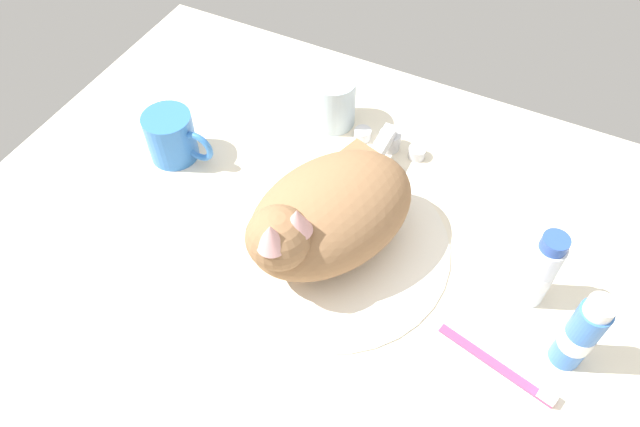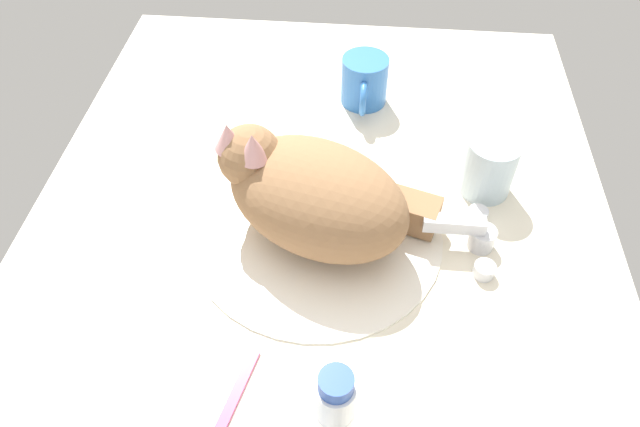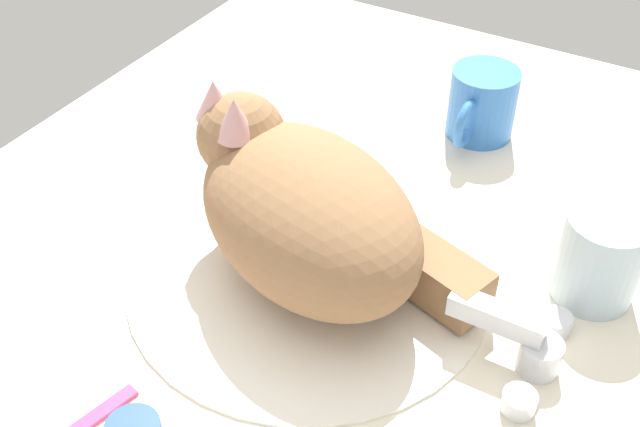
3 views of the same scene
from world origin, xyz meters
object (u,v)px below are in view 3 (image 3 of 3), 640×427
Objects in this scene: coffee_mug at (481,104)px; rinse_cup at (600,257)px; faucet at (525,344)px; cat at (306,208)px.

rinse_cup is (19.32, 18.52, 0.32)cm from coffee_mug.
cat is at bearing -91.58° from faucet.
cat reaches higher than faucet.
coffee_mug is at bearing 169.21° from cat.
cat is at bearing -10.79° from coffee_mug.
coffee_mug is (-29.73, 5.67, -3.49)cm from cat.
coffee_mug is 26.77cm from rinse_cup.
rinse_cup is at bearing 113.29° from cat.
rinse_cup reaches higher than coffee_mug.
cat is at bearing -66.71° from rinse_cup.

